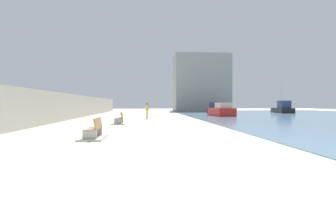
# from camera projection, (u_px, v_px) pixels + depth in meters

# --- Properties ---
(ground_plane) EXTENTS (120.00, 120.00, 0.00)m
(ground_plane) POSITION_uv_depth(u_px,v_px,m) (140.00, 120.00, 25.28)
(ground_plane) COLOR beige
(seawall) EXTENTS (0.80, 64.00, 2.67)m
(seawall) POSITION_uv_depth(u_px,v_px,m) (65.00, 107.00, 24.61)
(seawall) COLOR #9E9E99
(seawall) RESTS_ON ground
(bench_near) EXTENTS (1.13, 2.12, 0.98)m
(bench_near) POSITION_uv_depth(u_px,v_px,m) (94.00, 134.00, 11.50)
(bench_near) COLOR #9E9E99
(bench_near) RESTS_ON ground
(bench_far) EXTENTS (1.15, 2.12, 0.98)m
(bench_far) POSITION_uv_depth(u_px,v_px,m) (119.00, 121.00, 19.97)
(bench_far) COLOR #9E9E99
(bench_far) RESTS_ON ground
(person_walking) EXTENTS (0.34, 0.45, 1.79)m
(person_walking) POSITION_uv_depth(u_px,v_px,m) (147.00, 109.00, 26.44)
(person_walking) COLOR gold
(person_walking) RESTS_ON ground
(boat_far_left) EXTENTS (3.59, 7.14, 5.39)m
(boat_far_left) POSITION_uv_depth(u_px,v_px,m) (283.00, 108.00, 44.05)
(boat_far_left) COLOR black
(boat_far_left) RESTS_ON water_bay
(boat_far_right) EXTENTS (2.66, 4.63, 1.76)m
(boat_far_right) POSITION_uv_depth(u_px,v_px,m) (222.00, 111.00, 32.54)
(boat_far_right) COLOR red
(boat_far_right) RESTS_ON water_bay
(boat_distant) EXTENTS (3.97, 5.70, 1.93)m
(boat_distant) POSITION_uv_depth(u_px,v_px,m) (215.00, 109.00, 44.50)
(boat_distant) COLOR black
(boat_distant) RESTS_ON water_bay
(harbor_building) EXTENTS (12.00, 6.00, 12.45)m
(harbor_building) POSITION_uv_depth(u_px,v_px,m) (201.00, 83.00, 54.27)
(harbor_building) COLOR gray
(harbor_building) RESTS_ON ground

